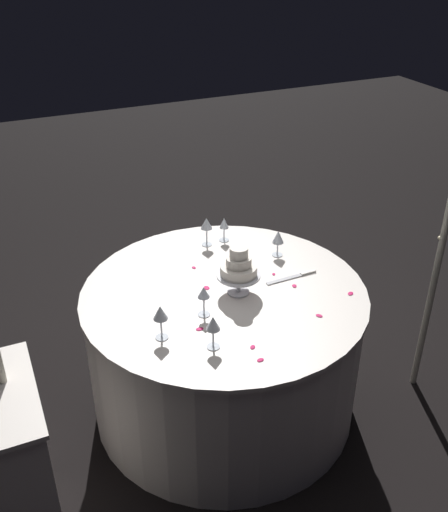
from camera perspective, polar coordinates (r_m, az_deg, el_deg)
The scene contains 21 objects.
ground_plane at distance 3.44m, azimuth 0.00°, elevation -13.91°, with size 12.00×12.00×0.00m, color black.
decorative_arch at distance 2.39m, azimuth 2.97°, elevation 7.36°, with size 2.23×0.05×2.22m.
main_table at distance 3.19m, azimuth 0.00°, elevation -9.03°, with size 1.45×1.45×0.75m.
tiered_cake at distance 2.88m, azimuth 1.43°, elevation -1.12°, with size 0.22×0.22×0.26m.
wine_glass_0 at distance 2.73m, azimuth -1.98°, elevation -3.71°, with size 0.06×0.06×0.15m.
wine_glass_1 at distance 3.32m, azimuth -1.71°, elevation 3.06°, with size 0.07×0.07×0.17m.
wine_glass_2 at distance 3.38m, azimuth 0.01°, elevation 3.08°, with size 0.06×0.06×0.15m.
wine_glass_3 at distance 2.53m, azimuth -1.07°, elevation -6.66°, with size 0.06×0.06×0.16m.
wine_glass_4 at distance 3.24m, azimuth 5.26°, elevation 1.77°, with size 0.06×0.06×0.15m.
wine_glass_5 at distance 2.59m, azimuth -6.18°, elevation -5.60°, with size 0.07×0.07×0.17m.
cake_knife at distance 3.10m, azimuth 6.85°, elevation -1.97°, with size 0.30×0.03×0.01m.
rose_petal_0 at distance 3.01m, azimuth 12.15°, elevation -3.57°, with size 0.04×0.03×0.00m, color #C61951.
rose_petal_1 at distance 2.82m, azimuth 9.20°, elevation -5.73°, with size 0.03×0.02×0.00m, color #C61951.
rose_petal_2 at distance 3.08m, azimuth 1.02°, elevation -2.00°, with size 0.04×0.03×0.00m, color #C61951.
rose_petal_3 at distance 3.02m, azimuth 6.83°, elevation -2.89°, with size 0.03×0.02×0.00m, color #C61951.
rose_petal_4 at distance 3.11m, azimuth 4.84°, elevation -1.77°, with size 0.02×0.02×0.00m, color #C61951.
rose_petal_5 at distance 2.60m, azimuth 2.79°, elevation -8.80°, with size 0.03×0.02×0.00m, color #C61951.
rose_petal_6 at distance 2.54m, azimuth 3.55°, elevation -10.02°, with size 0.03×0.02×0.00m, color #C61951.
rose_petal_7 at distance 2.99m, azimuth -1.69°, elevation -3.10°, with size 0.04×0.03×0.00m, color #C61951.
rose_petal_8 at distance 3.16m, azimuth -2.94°, elevation -1.13°, with size 0.03×0.02×0.00m, color #C61951.
rose_petal_9 at distance 2.71m, azimuth -2.37°, elevation -7.07°, with size 0.04×0.03×0.00m, color #C61951.
Camera 1 is at (1.01, 2.26, 2.38)m, focal length 41.30 mm.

